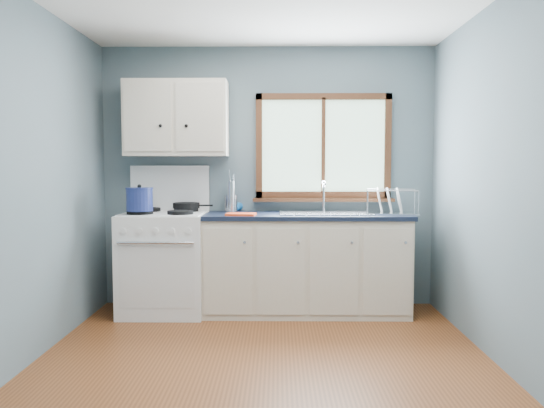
{
  "coord_description": "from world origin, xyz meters",
  "views": [
    {
      "loc": [
        0.1,
        -3.36,
        1.35
      ],
      "look_at": [
        0.05,
        0.9,
        1.05
      ],
      "focal_mm": 35.0,
      "sensor_mm": 36.0,
      "label": 1
    }
  ],
  "objects_px": {
    "gas_range": "(165,259)",
    "stockpot": "(140,199)",
    "base_cabinets": "(306,268)",
    "skillet": "(187,205)",
    "dish_rack": "(391,207)",
    "thermos": "(231,197)",
    "utensil_crock": "(231,203)",
    "sink": "(325,220)"
  },
  "relations": [
    {
      "from": "gas_range",
      "to": "stockpot",
      "type": "bearing_deg",
      "value": -134.78
    },
    {
      "from": "base_cabinets",
      "to": "skillet",
      "type": "xyz_separation_m",
      "value": [
        -1.12,
        0.13,
        0.58
      ]
    },
    {
      "from": "base_cabinets",
      "to": "dish_rack",
      "type": "bearing_deg",
      "value": -1.86
    },
    {
      "from": "gas_range",
      "to": "thermos",
      "type": "height_order",
      "value": "gas_range"
    },
    {
      "from": "base_cabinets",
      "to": "thermos",
      "type": "relative_size",
      "value": 6.25
    },
    {
      "from": "gas_range",
      "to": "stockpot",
      "type": "height_order",
      "value": "gas_range"
    },
    {
      "from": "utensil_crock",
      "to": "stockpot",
      "type": "bearing_deg",
      "value": -151.83
    },
    {
      "from": "sink",
      "to": "stockpot",
      "type": "bearing_deg",
      "value": -173.28
    },
    {
      "from": "utensil_crock",
      "to": "thermos",
      "type": "distance_m",
      "value": 0.1
    },
    {
      "from": "base_cabinets",
      "to": "utensil_crock",
      "type": "bearing_deg",
      "value": 162.98
    },
    {
      "from": "base_cabinets",
      "to": "skillet",
      "type": "height_order",
      "value": "skillet"
    },
    {
      "from": "gas_range",
      "to": "base_cabinets",
      "type": "distance_m",
      "value": 1.31
    },
    {
      "from": "base_cabinets",
      "to": "sink",
      "type": "height_order",
      "value": "sink"
    },
    {
      "from": "gas_range",
      "to": "sink",
      "type": "xyz_separation_m",
      "value": [
        1.49,
        0.02,
        0.37
      ]
    },
    {
      "from": "base_cabinets",
      "to": "gas_range",
      "type": "bearing_deg",
      "value": -179.18
    },
    {
      "from": "stockpot",
      "to": "utensil_crock",
      "type": "height_order",
      "value": "utensil_crock"
    },
    {
      "from": "sink",
      "to": "thermos",
      "type": "distance_m",
      "value": 0.92
    },
    {
      "from": "skillet",
      "to": "stockpot",
      "type": "xyz_separation_m",
      "value": [
        -0.36,
        -0.32,
        0.08
      ]
    },
    {
      "from": "gas_range",
      "to": "skillet",
      "type": "bearing_deg",
      "value": 38.49
    },
    {
      "from": "base_cabinets",
      "to": "utensil_crock",
      "type": "xyz_separation_m",
      "value": [
        -0.71,
        0.22,
        0.59
      ]
    },
    {
      "from": "gas_range",
      "to": "thermos",
      "type": "bearing_deg",
      "value": 15.31
    },
    {
      "from": "base_cabinets",
      "to": "skillet",
      "type": "distance_m",
      "value": 1.27
    },
    {
      "from": "skillet",
      "to": "dish_rack",
      "type": "bearing_deg",
      "value": -2.97
    },
    {
      "from": "thermos",
      "to": "skillet",
      "type": "bearing_deg",
      "value": -177.3
    },
    {
      "from": "utensil_crock",
      "to": "thermos",
      "type": "relative_size",
      "value": 1.35
    },
    {
      "from": "gas_range",
      "to": "base_cabinets",
      "type": "relative_size",
      "value": 0.74
    },
    {
      "from": "stockpot",
      "to": "dish_rack",
      "type": "distance_m",
      "value": 2.26
    },
    {
      "from": "sink",
      "to": "base_cabinets",
      "type": "bearing_deg",
      "value": 179.87
    },
    {
      "from": "skillet",
      "to": "thermos",
      "type": "bearing_deg",
      "value": 4.33
    },
    {
      "from": "stockpot",
      "to": "utensil_crock",
      "type": "bearing_deg",
      "value": 28.17
    },
    {
      "from": "base_cabinets",
      "to": "sink",
      "type": "bearing_deg",
      "value": -0.13
    },
    {
      "from": "stockpot",
      "to": "utensil_crock",
      "type": "distance_m",
      "value": 0.88
    },
    {
      "from": "dish_rack",
      "to": "stockpot",
      "type": "bearing_deg",
      "value": -166.84
    },
    {
      "from": "gas_range",
      "to": "utensil_crock",
      "type": "height_order",
      "value": "gas_range"
    },
    {
      "from": "sink",
      "to": "dish_rack",
      "type": "bearing_deg",
      "value": -2.38
    },
    {
      "from": "skillet",
      "to": "dish_rack",
      "type": "distance_m",
      "value": 1.9
    },
    {
      "from": "gas_range",
      "to": "stockpot",
      "type": "distance_m",
      "value": 0.62
    },
    {
      "from": "utensil_crock",
      "to": "skillet",
      "type": "bearing_deg",
      "value": -167.7
    },
    {
      "from": "skillet",
      "to": "stockpot",
      "type": "relative_size",
      "value": 1.2
    },
    {
      "from": "base_cabinets",
      "to": "stockpot",
      "type": "height_order",
      "value": "stockpot"
    },
    {
      "from": "skillet",
      "to": "utensil_crock",
      "type": "bearing_deg",
      "value": 13.93
    },
    {
      "from": "gas_range",
      "to": "thermos",
      "type": "relative_size",
      "value": 4.6
    }
  ]
}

